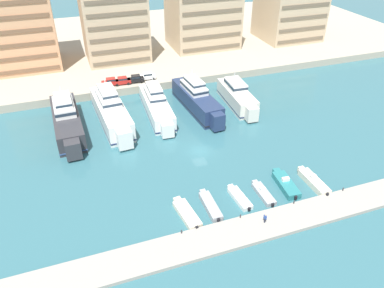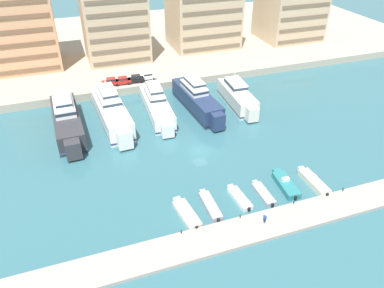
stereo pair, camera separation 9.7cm
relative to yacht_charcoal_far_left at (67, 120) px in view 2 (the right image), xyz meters
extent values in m
plane|color=#336670|center=(22.40, -15.63, -2.55)|extent=(400.00, 400.00, 0.00)
cube|color=#ADA38E|center=(22.40, 47.45, -1.61)|extent=(180.00, 70.00, 1.88)
cube|color=#9E998E|center=(22.40, -36.75, -2.27)|extent=(120.00, 5.17, 0.56)
cube|color=#333338|center=(0.00, 0.17, -0.60)|extent=(5.52, 18.90, 3.90)
cube|color=#333338|center=(0.30, -10.33, -0.50)|extent=(2.81, 2.57, 3.31)
cube|color=#334C7F|center=(0.00, 0.17, -1.87)|extent=(5.58, 19.09, 0.24)
cube|color=white|center=(-0.04, 1.58, 2.19)|extent=(4.11, 7.99, 1.67)
cube|color=#233342|center=(-0.04, 1.58, 2.35)|extent=(4.17, 8.07, 0.60)
cube|color=white|center=(-0.04, 1.58, 3.65)|extent=(3.21, 6.23, 1.25)
cube|color=#233342|center=(-0.04, 1.58, 3.77)|extent=(3.25, 6.30, 0.45)
cylinder|color=silver|center=(-0.08, 2.76, 5.17)|extent=(0.16, 0.16, 1.80)
cube|color=#333338|center=(-0.29, 10.00, -1.48)|extent=(4.26, 1.02, 0.20)
cube|color=white|center=(8.90, 0.73, -0.46)|extent=(6.08, 19.74, 4.18)
cube|color=white|center=(9.53, -10.11, -0.35)|extent=(2.86, 2.63, 3.55)
cube|color=#192347|center=(8.90, 0.73, -1.82)|extent=(6.14, 19.94, 0.24)
cube|color=white|center=(8.82, 2.19, 2.40)|extent=(4.33, 8.39, 1.53)
cube|color=#233342|center=(8.82, 2.19, 2.55)|extent=(4.39, 8.48, 0.55)
cube|color=white|center=(8.82, 2.19, 3.82)|extent=(3.38, 6.55, 1.30)
cube|color=#233342|center=(8.82, 2.19, 3.95)|extent=(3.42, 6.61, 0.47)
cylinder|color=silver|center=(8.74, 3.41, 5.37)|extent=(0.16, 0.16, 1.80)
cube|color=white|center=(8.31, 10.90, -1.40)|extent=(4.25, 1.14, 0.20)
cube|color=white|center=(18.65, 1.18, -0.89)|extent=(5.27, 18.23, 3.31)
cube|color=white|center=(18.14, -8.81, -0.81)|extent=(2.51, 2.30, 2.82)
cube|color=#192347|center=(18.65, 1.18, -1.97)|extent=(5.32, 18.41, 0.24)
cube|color=white|center=(18.71, 2.53, 1.47)|extent=(3.78, 7.74, 1.42)
cube|color=#233342|center=(18.71, 2.53, 1.61)|extent=(3.83, 7.81, 0.51)
cube|color=white|center=(18.71, 2.53, 2.82)|extent=(2.95, 6.03, 1.28)
cube|color=#233342|center=(18.71, 2.53, 2.95)|extent=(2.99, 6.09, 0.46)
cylinder|color=silver|center=(18.77, 3.66, 4.36)|extent=(0.16, 0.16, 1.80)
cube|color=white|center=(19.13, 10.63, -1.64)|extent=(3.75, 1.09, 0.20)
cube|color=navy|center=(27.58, 0.34, -0.56)|extent=(5.81, 18.53, 3.99)
cube|color=navy|center=(28.33, -9.77, -0.46)|extent=(2.63, 2.42, 3.39)
cube|color=black|center=(27.58, 0.34, -1.85)|extent=(5.87, 18.71, 0.24)
cube|color=white|center=(27.48, 1.70, 2.13)|extent=(4.05, 7.90, 1.39)
cube|color=#233342|center=(27.48, 1.70, 2.27)|extent=(4.10, 7.98, 0.50)
cube|color=white|center=(27.48, 1.70, 3.42)|extent=(3.16, 6.16, 1.18)
cube|color=#233342|center=(27.48, 1.70, 3.54)|extent=(3.20, 6.22, 0.42)
cylinder|color=silver|center=(27.40, 2.85, 4.91)|extent=(0.16, 0.16, 1.80)
cube|color=navy|center=(26.88, 9.88, -1.45)|extent=(3.87, 1.18, 0.20)
cube|color=silver|center=(36.93, -0.64, -0.75)|extent=(5.15, 14.75, 3.59)
cube|color=silver|center=(36.46, -8.86, -0.66)|extent=(2.50, 2.30, 3.06)
cube|color=#192347|center=(36.93, -0.64, -1.92)|extent=(5.20, 14.89, 0.24)
cube|color=white|center=(36.99, 0.45, 1.86)|extent=(3.72, 6.28, 1.62)
cube|color=#233342|center=(36.99, 0.45, 2.02)|extent=(3.77, 6.35, 0.58)
cylinder|color=silver|center=(37.04, 1.36, 3.57)|extent=(0.16, 0.16, 1.80)
cube|color=silver|center=(37.37, 7.06, -1.56)|extent=(3.72, 1.11, 0.20)
cube|color=beige|center=(14.61, -31.03, -2.14)|extent=(2.74, 6.23, 0.82)
cube|color=beige|center=(14.21, -27.63, -2.14)|extent=(1.23, 1.05, 0.70)
cube|color=silver|center=(14.55, -30.58, -1.52)|extent=(1.19, 0.73, 0.43)
cube|color=#283847|center=(14.52, -30.30, -1.45)|extent=(1.03, 0.20, 0.26)
cube|color=black|center=(14.98, -34.21, -1.99)|extent=(0.39, 0.32, 0.60)
cube|color=#9EA3A8|center=(18.45, -30.70, -2.05)|extent=(1.72, 6.09, 1.00)
cube|color=#9EA3A8|center=(18.49, -27.34, -2.05)|extent=(0.92, 0.75, 0.85)
cube|color=black|center=(18.41, -33.92, -1.90)|extent=(0.36, 0.28, 0.60)
cube|color=white|center=(23.48, -30.45, -2.18)|extent=(2.02, 5.31, 0.75)
cube|color=white|center=(23.27, -27.52, -2.18)|extent=(0.97, 0.81, 0.64)
cube|color=black|center=(23.67, -33.22, -2.03)|extent=(0.38, 0.30, 0.60)
cube|color=#9EA3A8|center=(27.46, -30.76, -2.17)|extent=(1.67, 5.33, 0.75)
cube|color=#9EA3A8|center=(27.48, -27.78, -2.17)|extent=(0.90, 0.74, 0.64)
cube|color=silver|center=(27.46, -30.36, -1.54)|extent=(0.90, 0.61, 0.52)
cube|color=#283847|center=(27.46, -30.08, -1.47)|extent=(0.81, 0.09, 0.31)
cube|color=black|center=(27.43, -33.60, -2.02)|extent=(0.36, 0.28, 0.60)
cube|color=teal|center=(31.86, -30.15, -2.03)|extent=(2.82, 6.50, 1.05)
cube|color=teal|center=(32.23, -26.57, -2.03)|extent=(1.30, 1.10, 0.89)
cube|color=silver|center=(31.91, -29.68, -1.21)|extent=(1.26, 0.72, 0.59)
cube|color=#283847|center=(31.94, -29.40, -1.12)|extent=(1.10, 0.19, 0.35)
cube|color=black|center=(31.52, -33.47, -1.88)|extent=(0.39, 0.31, 0.60)
cube|color=beige|center=(36.50, -31.11, -2.01)|extent=(1.91, 6.52, 1.09)
cube|color=beige|center=(36.48, -27.48, -2.01)|extent=(1.04, 0.85, 0.93)
cube|color=silver|center=(36.50, -30.62, -1.18)|extent=(1.03, 0.61, 0.57)
cube|color=#283847|center=(36.50, -30.34, -1.09)|extent=(0.94, 0.09, 0.34)
cube|color=black|center=(36.52, -34.55, -1.86)|extent=(0.36, 0.28, 0.60)
cube|color=red|center=(11.11, 15.15, 0.05)|extent=(4.16, 1.86, 0.80)
cube|color=red|center=(11.26, 15.15, 0.79)|extent=(2.16, 1.64, 0.68)
cube|color=#1E2833|center=(11.26, 15.15, 0.79)|extent=(2.12, 1.65, 0.37)
cylinder|color=black|center=(9.73, 14.35, -0.35)|extent=(0.65, 0.24, 0.64)
cylinder|color=black|center=(9.79, 16.05, -0.35)|extent=(0.65, 0.24, 0.64)
cylinder|color=black|center=(12.43, 14.25, -0.35)|extent=(0.65, 0.24, 0.64)
cylinder|color=black|center=(12.49, 15.95, -0.35)|extent=(0.65, 0.24, 0.64)
cube|color=red|center=(13.85, 14.84, 0.05)|extent=(4.16, 1.86, 0.80)
cube|color=red|center=(14.00, 14.83, 0.79)|extent=(2.16, 1.64, 0.68)
cube|color=#1E2833|center=(14.00, 14.83, 0.79)|extent=(2.12, 1.66, 0.37)
cylinder|color=black|center=(12.47, 14.04, -0.35)|extent=(0.65, 0.24, 0.64)
cylinder|color=black|center=(12.54, 15.74, -0.35)|extent=(0.65, 0.24, 0.64)
cylinder|color=black|center=(15.17, 13.94, -0.35)|extent=(0.65, 0.24, 0.64)
cylinder|color=black|center=(15.23, 15.63, -0.35)|extent=(0.65, 0.24, 0.64)
cube|color=black|center=(17.07, 14.87, 0.05)|extent=(4.18, 1.89, 0.80)
cube|color=black|center=(17.22, 14.86, 0.79)|extent=(2.17, 1.66, 0.68)
cube|color=#1E2833|center=(17.22, 14.86, 0.79)|extent=(2.13, 1.67, 0.37)
cylinder|color=black|center=(15.68, 14.08, -0.35)|extent=(0.65, 0.25, 0.64)
cylinder|color=black|center=(15.76, 15.78, -0.35)|extent=(0.65, 0.25, 0.64)
cylinder|color=black|center=(18.38, 13.95, -0.35)|extent=(0.65, 0.25, 0.64)
cylinder|color=black|center=(18.46, 15.65, -0.35)|extent=(0.65, 0.25, 0.64)
cube|color=white|center=(20.18, 15.56, 0.05)|extent=(4.15, 1.84, 0.80)
cube|color=white|center=(20.33, 15.56, 0.79)|extent=(2.15, 1.63, 0.68)
cube|color=#1E2833|center=(20.33, 15.56, 0.79)|extent=(2.11, 1.64, 0.37)
cylinder|color=black|center=(18.80, 14.76, -0.35)|extent=(0.65, 0.24, 0.64)
cylinder|color=black|center=(18.86, 16.46, -0.35)|extent=(0.65, 0.24, 0.64)
cylinder|color=black|center=(21.50, 14.67, -0.35)|extent=(0.65, 0.24, 0.64)
cylinder|color=black|center=(21.56, 16.37, -0.35)|extent=(0.65, 0.24, 0.64)
cube|color=tan|center=(-7.31, 35.45, 10.69)|extent=(16.61, 15.77, 22.71)
cube|color=brown|center=(-7.31, 27.47, 0.96)|extent=(15.28, 0.24, 0.90)
cube|color=brown|center=(-7.31, 27.47, 4.20)|extent=(15.28, 0.24, 0.90)
cube|color=brown|center=(-7.31, 27.47, 7.44)|extent=(15.28, 0.24, 0.90)
cube|color=brown|center=(-7.31, 27.47, 10.69)|extent=(15.28, 0.24, 0.90)
cube|color=brown|center=(-7.31, 27.47, 13.93)|extent=(15.28, 0.24, 0.90)
cube|color=brown|center=(-7.31, 27.47, 17.18)|extent=(15.28, 0.24, 0.90)
cube|color=#C6AD89|center=(16.07, 32.86, 10.03)|extent=(16.40, 13.64, 21.38)
cube|color=#6D5F4B|center=(16.07, 25.94, 0.86)|extent=(15.09, 0.24, 0.90)
cube|color=#6D5F4B|center=(16.07, 25.94, 3.92)|extent=(15.09, 0.24, 0.90)
cube|color=#6D5F4B|center=(16.07, 25.94, 6.97)|extent=(15.09, 0.24, 0.90)
cube|color=#6D5F4B|center=(16.07, 25.94, 10.03)|extent=(15.09, 0.24, 0.90)
cube|color=#6D5F4B|center=(16.07, 25.94, 13.08)|extent=(15.09, 0.24, 0.90)
cube|color=#6D5F4B|center=(16.07, 25.94, 16.13)|extent=(15.09, 0.24, 0.90)
cube|color=#C6AD89|center=(42.35, 35.56, 9.35)|extent=(19.05, 15.42, 20.03)
cube|color=#6D5F4B|center=(42.35, 27.75, 1.00)|extent=(17.53, 0.24, 0.90)
cube|color=#6D5F4B|center=(42.35, 27.75, 4.34)|extent=(17.53, 0.24, 0.90)
cube|color=#6D5F4B|center=(42.35, 27.75, 7.68)|extent=(17.53, 0.24, 0.90)
cube|color=#6D5F4B|center=(42.35, 27.75, 11.02)|extent=(17.53, 0.24, 0.90)
cube|color=#C6AD89|center=(70.42, 33.41, 9.37)|extent=(17.33, 16.12, 20.07)
cube|color=#6D5F4B|center=(70.42, 25.25, 1.01)|extent=(15.94, 0.24, 0.90)
cube|color=#6D5F4B|center=(70.42, 25.25, 4.35)|extent=(15.94, 0.24, 0.90)
cube|color=#6D5F4B|center=(70.42, 25.25, 7.70)|extent=(15.94, 0.24, 0.90)
cube|color=#6D5F4B|center=(70.42, 25.25, 11.04)|extent=(15.94, 0.24, 0.90)
cylinder|color=#282D3D|center=(24.41, -36.38, -1.60)|extent=(0.12, 0.12, 0.76)
cylinder|color=#282D3D|center=(24.45, -36.52, -1.60)|extent=(0.12, 0.12, 0.76)
cube|color=#2D4C99|center=(24.43, -36.45, -0.93)|extent=(0.32, 0.46, 0.58)
cylinder|color=#2D4C99|center=(24.36, -36.20, -0.98)|extent=(0.09, 0.09, 0.58)
cylinder|color=#2D4C99|center=(24.50, -36.70, -0.98)|extent=(0.09, 0.09, 0.58)
sphere|color=tan|center=(24.43, -36.45, -0.53)|extent=(0.21, 0.21, 0.21)
cylinder|color=#2D2D33|center=(12.62, -34.42, -1.76)|extent=(0.18, 0.18, 0.45)
sphere|color=#2D2D33|center=(12.62, -34.42, -1.47)|extent=(0.20, 0.20, 0.20)
cylinder|color=#2D2D33|center=(21.60, -34.42, -1.76)|extent=(0.18, 0.18, 0.45)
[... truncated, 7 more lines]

